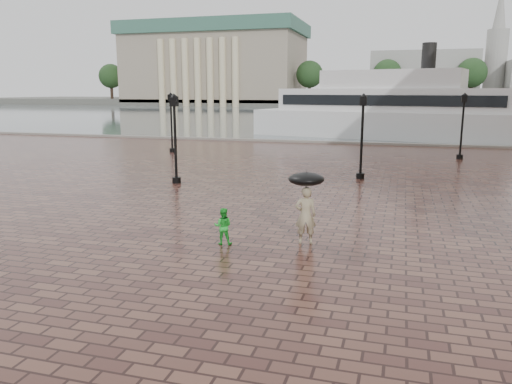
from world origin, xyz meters
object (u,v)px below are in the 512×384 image
street_lamps (293,129)px  ferry_near (391,111)px  adult_pedestrian (306,215)px  child_pedestrian (223,226)px

street_lamps → ferry_near: size_ratio=0.75×
adult_pedestrian → ferry_near: ferry_near is taller
child_pedestrian → ferry_near: ferry_near is taller
street_lamps → child_pedestrian: bearing=-85.2°
street_lamps → ferry_near: (5.35, 21.42, 0.41)m
street_lamps → adult_pedestrian: bearing=-76.5°
adult_pedestrian → child_pedestrian: (-2.42, -0.79, -0.33)m
adult_pedestrian → child_pedestrian: adult_pedestrian is taller
child_pedestrian → ferry_near: size_ratio=0.04×
adult_pedestrian → child_pedestrian: size_ratio=1.57×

